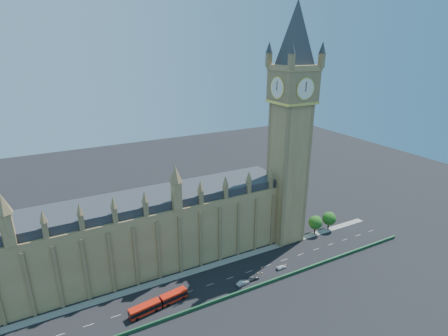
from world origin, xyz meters
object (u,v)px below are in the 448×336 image
car_white (281,267)px  car_grey (253,278)px  car_silver (243,283)px  red_bus (159,303)px

car_white → car_grey: bearing=90.4°
car_white → car_silver: bearing=92.1°
car_grey → car_silver: size_ratio=1.02×
car_silver → red_bus: bearing=80.4°
red_bus → car_white: size_ratio=4.78×
red_bus → car_silver: red_bus is taller
red_bus → car_grey: 33.77m
car_grey → car_silver: bearing=101.2°
car_grey → car_silver: car_grey is taller
car_silver → car_white: 17.56m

